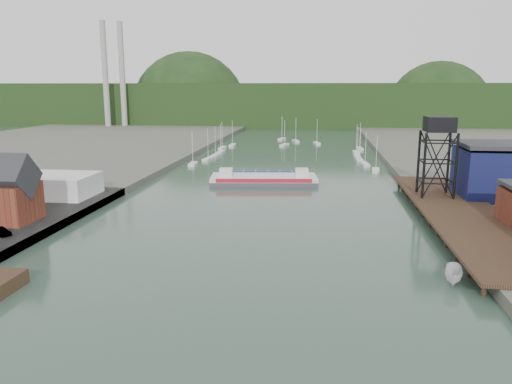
# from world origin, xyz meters

# --- Properties ---
(ground) EXTENTS (600.00, 600.00, 0.00)m
(ground) POSITION_xyz_m (0.00, 0.00, 0.00)
(ground) COLOR #2D4639
(ground) RESTS_ON ground
(east_pier) EXTENTS (14.00, 70.00, 2.45)m
(east_pier) POSITION_xyz_m (37.00, 45.00, 1.90)
(east_pier) COLOR black
(east_pier) RESTS_ON ground
(white_shed) EXTENTS (18.00, 12.00, 4.50)m
(white_shed) POSITION_xyz_m (-44.00, 50.00, 3.85)
(white_shed) COLOR silver
(white_shed) RESTS_ON west_quay
(lift_tower) EXTENTS (6.50, 6.50, 16.00)m
(lift_tower) POSITION_xyz_m (35.00, 58.00, 15.65)
(lift_tower) COLOR black
(lift_tower) RESTS_ON east_pier
(blue_shed) EXTENTS (20.50, 14.50, 11.30)m
(blue_shed) POSITION_xyz_m (50.00, 60.00, 7.06)
(blue_shed) COLOR #0D0F3A
(blue_shed) RESTS_ON east_land
(marina_sailboats) EXTENTS (57.71, 92.65, 0.90)m
(marina_sailboats) POSITION_xyz_m (0.08, 138.46, 0.35)
(marina_sailboats) COLOR silver
(marina_sailboats) RESTS_ON ground
(smokestacks) EXTENTS (11.20, 8.20, 60.00)m
(smokestacks) POSITION_xyz_m (-106.00, 232.50, 30.00)
(smokestacks) COLOR #9E9F99
(smokestacks) RESTS_ON ground
(distant_hills) EXTENTS (500.00, 120.00, 80.00)m
(distant_hills) POSITION_xyz_m (-3.98, 301.35, 10.38)
(distant_hills) COLOR black
(distant_hills) RESTS_ON ground
(chain_ferry) EXTENTS (27.59, 13.66, 3.82)m
(chain_ferry) POSITION_xyz_m (-2.35, 77.40, 1.10)
(chain_ferry) COLOR #454548
(chain_ferry) RESTS_ON ground
(motorboat) EXTENTS (3.41, 5.87, 2.13)m
(motorboat) POSITION_xyz_m (28.42, 15.38, 1.07)
(motorboat) COLOR silver
(motorboat) RESTS_ON ground
(car_west_b) EXTENTS (4.12, 2.82, 1.29)m
(car_west_b) POSITION_xyz_m (-36.55, 22.00, 2.24)
(car_west_b) COLOR #999999
(car_west_b) RESTS_ON west_quay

